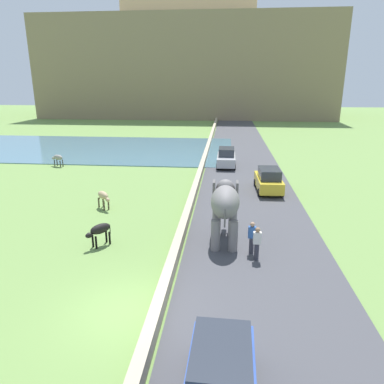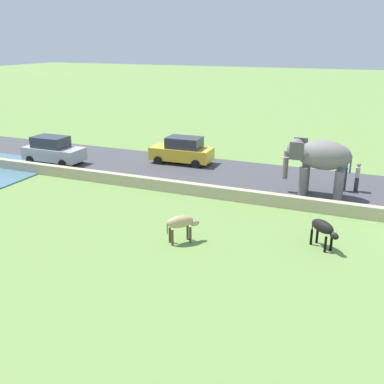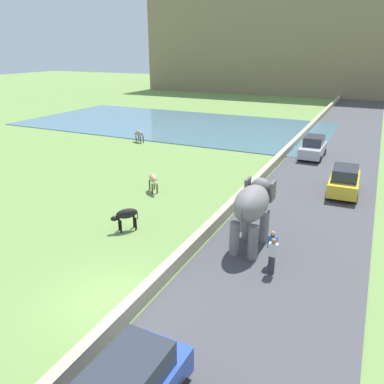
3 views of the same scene
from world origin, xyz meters
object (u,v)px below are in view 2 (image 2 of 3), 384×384
object	(u,v)px
car_silver	(53,150)
cow_tan	(181,223)
person_beside_elephant	(345,176)
elephant	(319,159)
person_trailing	(357,177)
car_yellow	(182,151)
cow_black	(323,228)

from	to	relation	value
car_silver	cow_tan	bearing A→B (deg)	-121.62
person_beside_elephant	cow_tan	bearing A→B (deg)	148.64
elephant	cow_tan	distance (m)	8.93
cow_tan	person_trailing	bearing A→B (deg)	-33.58
car_silver	elephant	bearing A→B (deg)	-90.00
car_yellow	car_silver	distance (m)	8.46
elephant	cow_black	bearing A→B (deg)	-170.02
elephant	cow_black	world-z (taller)	elephant
person_beside_elephant	person_trailing	bearing A→B (deg)	-72.93
person_beside_elephant	person_trailing	world-z (taller)	same
person_beside_elephant	person_trailing	distance (m)	0.65
cow_tan	car_yellow	bearing A→B (deg)	23.55
car_yellow	cow_black	distance (m)	13.70
car_yellow	cow_tan	world-z (taller)	car_yellow
car_yellow	cow_tan	xyz separation A→B (m)	(-10.91, -4.76, -0.06)
person_trailing	car_yellow	bearing A→B (deg)	81.27
cow_black	cow_tan	distance (m)	5.57
elephant	cow_black	distance (m)	6.34
cow_black	cow_tan	size ratio (longest dim) A/B	1.05
person_beside_elephant	car_silver	distance (m)	18.17
cow_black	elephant	bearing A→B (deg)	9.98
elephant	car_silver	size ratio (longest dim) A/B	0.86
person_beside_elephant	car_yellow	size ratio (longest dim) A/B	0.40
car_yellow	cow_tan	bearing A→B (deg)	-156.45
person_trailing	cow_tan	distance (m)	11.09
car_silver	cow_tan	distance (m)	14.81
person_beside_elephant	car_yellow	bearing A→B (deg)	79.73
person_trailing	person_beside_elephant	bearing A→B (deg)	107.07
person_trailing	elephant	bearing A→B (deg)	128.04
person_trailing	car_yellow	distance (m)	11.02
car_silver	cow_tan	xyz separation A→B (m)	(-7.76, -12.61, -0.06)
elephant	cow_black	size ratio (longest dim) A/B	2.69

